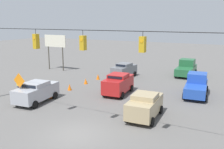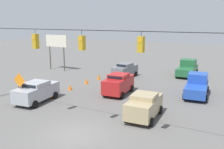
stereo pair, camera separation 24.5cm
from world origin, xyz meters
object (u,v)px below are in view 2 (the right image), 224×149
(overhead_signal_span, at_px, (82,63))
(traffic_cone_nearest, at_px, (51,94))
(sedan_tan_crossing_near, at_px, (144,105))
(roadside_billboard, at_px, (56,44))
(sedan_grey_withflow_far, at_px, (125,70))
(traffic_cone_fourth, at_px, (99,77))
(work_zone_sign, at_px, (20,83))
(sedan_red_withflow_mid, at_px, (119,83))
(pedestrian, at_px, (19,85))
(traffic_cone_second, at_px, (70,87))
(sedan_silver_parked_shoulder, at_px, (37,91))
(traffic_cone_third, at_px, (86,81))
(pickup_truck_green_oncoming_deep, at_px, (187,68))
(pickup_truck_blue_oncoming_far, at_px, (197,86))

(overhead_signal_span, height_order, traffic_cone_nearest, overhead_signal_span)
(sedan_tan_crossing_near, bearing_deg, roadside_billboard, -31.98)
(sedan_grey_withflow_far, bearing_deg, traffic_cone_fourth, 48.63)
(traffic_cone_nearest, relative_size, work_zone_sign, 0.23)
(sedan_red_withflow_mid, distance_m, pedestrian, 9.88)
(sedan_grey_withflow_far, height_order, traffic_cone_nearest, sedan_grey_withflow_far)
(traffic_cone_second, height_order, work_zone_sign, work_zone_sign)
(traffic_cone_nearest, bearing_deg, roadside_billboard, -51.52)
(roadside_billboard, relative_size, pedestrian, 2.94)
(sedan_silver_parked_shoulder, height_order, traffic_cone_second, sedan_silver_parked_shoulder)
(traffic_cone_nearest, bearing_deg, traffic_cone_third, -88.97)
(sedan_silver_parked_shoulder, distance_m, sedan_grey_withflow_far, 12.96)
(overhead_signal_span, height_order, sedan_grey_withflow_far, overhead_signal_span)
(sedan_silver_parked_shoulder, bearing_deg, work_zone_sign, 69.27)
(sedan_red_withflow_mid, height_order, traffic_cone_second, sedan_red_withflow_mid)
(roadside_billboard, relative_size, work_zone_sign, 1.80)
(overhead_signal_span, bearing_deg, sedan_silver_parked_shoulder, -20.91)
(overhead_signal_span, relative_size, sedan_tan_crossing_near, 5.78)
(traffic_cone_second, bearing_deg, sedan_red_withflow_mid, -166.12)
(traffic_cone_nearest, relative_size, traffic_cone_fourth, 1.00)
(traffic_cone_fourth, height_order, pedestrian, pedestrian)
(pickup_truck_green_oncoming_deep, distance_m, roadside_billboard, 18.76)
(pickup_truck_blue_oncoming_far, distance_m, traffic_cone_nearest, 14.03)
(sedan_tan_crossing_near, xyz_separation_m, roadside_billboard, (18.24, -11.39, 2.82))
(traffic_cone_second, relative_size, pedestrian, 0.38)
(traffic_cone_fourth, bearing_deg, traffic_cone_third, 88.18)
(traffic_cone_nearest, bearing_deg, pickup_truck_blue_oncoming_far, -148.08)
(sedan_silver_parked_shoulder, height_order, sedan_grey_withflow_far, sedan_silver_parked_shoulder)
(pickup_truck_blue_oncoming_far, xyz_separation_m, traffic_cone_second, (12.02, 4.43, -0.64))
(pickup_truck_blue_oncoming_far, distance_m, pedestrian, 17.49)
(sedan_silver_parked_shoulder, xyz_separation_m, pickup_truck_blue_oncoming_far, (-12.22, -8.91, 0.01))
(overhead_signal_span, distance_m, traffic_cone_fourth, 14.91)
(traffic_cone_nearest, height_order, pedestrian, pedestrian)
(overhead_signal_span, xyz_separation_m, pickup_truck_blue_oncoming_far, (-5.31, -11.55, -3.52))
(pickup_truck_blue_oncoming_far, distance_m, roadside_billboard, 21.10)
(overhead_signal_span, distance_m, sedan_grey_withflow_far, 16.31)
(sedan_red_withflow_mid, distance_m, pickup_truck_blue_oncoming_far, 7.62)
(pickup_truck_green_oncoming_deep, xyz_separation_m, pedestrian, (12.85, 16.53, -0.10))
(traffic_cone_second, bearing_deg, pickup_truck_blue_oncoming_far, -159.78)
(traffic_cone_nearest, relative_size, traffic_cone_second, 1.00)
(work_zone_sign, bearing_deg, sedan_red_withflow_mid, -129.27)
(traffic_cone_third, bearing_deg, traffic_cone_fourth, -91.82)
(pickup_truck_green_oncoming_deep, distance_m, work_zone_sign, 21.43)
(sedan_grey_withflow_far, distance_m, traffic_cone_third, 5.78)
(sedan_grey_withflow_far, height_order, pickup_truck_blue_oncoming_far, pickup_truck_blue_oncoming_far)
(traffic_cone_second, bearing_deg, sedan_grey_withflow_far, -106.42)
(sedan_grey_withflow_far, bearing_deg, sedan_red_withflow_mid, 110.94)
(sedan_grey_withflow_far, relative_size, traffic_cone_second, 6.11)
(traffic_cone_second, relative_size, work_zone_sign, 0.23)
(overhead_signal_span, height_order, traffic_cone_second, overhead_signal_span)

